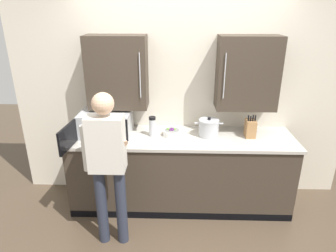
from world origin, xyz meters
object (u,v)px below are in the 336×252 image
object	(u,v)px
knife_block	(250,128)
thermos_flask	(152,126)
microwave_oven	(103,124)
fruit_bowl	(172,132)
stock_pot	(209,128)
person_figure	(107,159)

from	to	relation	value
knife_block	thermos_flask	distance (m)	1.12
microwave_oven	fruit_bowl	size ratio (longest dim) A/B	3.94
stock_pot	knife_block	bearing A→B (deg)	-0.38
stock_pot	knife_block	xyz separation A→B (m)	(0.47, -0.00, 0.00)
microwave_oven	person_figure	xyz separation A→B (m)	(0.20, -0.71, -0.08)
microwave_oven	stock_pot	xyz separation A→B (m)	(1.23, -0.01, -0.04)
person_figure	thermos_flask	bearing A→B (deg)	61.31
stock_pot	thermos_flask	bearing A→B (deg)	-178.30
microwave_oven	thermos_flask	bearing A→B (deg)	-2.40
microwave_oven	fruit_bowl	xyz separation A→B (m)	(0.80, -0.01, -0.09)
stock_pot	person_figure	bearing A→B (deg)	-145.43
thermos_flask	stock_pot	bearing A→B (deg)	1.70
microwave_oven	thermos_flask	distance (m)	0.58
fruit_bowl	thermos_flask	distance (m)	0.24
knife_block	thermos_flask	world-z (taller)	knife_block
fruit_bowl	thermos_flask	size ratio (longest dim) A/B	0.89
knife_block	stock_pot	bearing A→B (deg)	179.62
fruit_bowl	microwave_oven	bearing A→B (deg)	179.36
stock_pot	person_figure	xyz separation A→B (m)	(-1.03, -0.71, -0.04)
microwave_oven	knife_block	world-z (taller)	same
stock_pot	thermos_flask	size ratio (longest dim) A/B	1.39
stock_pot	knife_block	size ratio (longest dim) A/B	1.20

